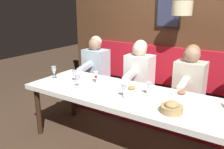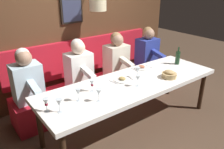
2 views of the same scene
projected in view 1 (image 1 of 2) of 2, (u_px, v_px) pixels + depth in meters
The scene contains 16 objects.
dining_table at pixel (133, 100), 2.79m from camera, with size 0.90×2.75×0.74m.
banquette_bench at pixel (160, 108), 3.63m from camera, with size 0.52×2.95×0.45m, color red.
back_wall_panel at pixel (178, 30), 3.77m from camera, with size 0.59×4.15×2.90m.
diner_near at pixel (190, 76), 3.25m from camera, with size 0.60×0.40×0.79m.
diner_middle at pixel (139, 68), 3.65m from camera, with size 0.60×0.40×0.79m.
diner_far at pixel (96, 61), 4.09m from camera, with size 0.60×0.40×0.79m.
place_setting_0 at pixel (132, 89), 2.91m from camera, with size 0.24×0.33×0.05m.
place_setting_1 at pixel (182, 94), 2.76m from camera, with size 0.24×0.32×0.05m.
wine_glass_0 at pixel (124, 88), 2.64m from camera, with size 0.07×0.07×0.16m.
wine_glass_1 at pixel (96, 75), 3.14m from camera, with size 0.07×0.07×0.16m.
wine_glass_2 at pixel (54, 72), 3.26m from camera, with size 0.07×0.07×0.16m.
wine_glass_3 at pixel (54, 70), 3.39m from camera, with size 0.07×0.07×0.16m.
wine_glass_4 at pixel (78, 79), 2.96m from camera, with size 0.07×0.07×0.16m.
wine_glass_5 at pixel (149, 86), 2.71m from camera, with size 0.07×0.07×0.16m.
wine_glass_6 at pixel (75, 74), 3.18m from camera, with size 0.07×0.07×0.16m.
bread_bowl at pixel (172, 108), 2.30m from camera, with size 0.22×0.22×0.12m.
Camera 1 is at (-2.30, -1.21, 1.75)m, focal length 38.20 mm.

